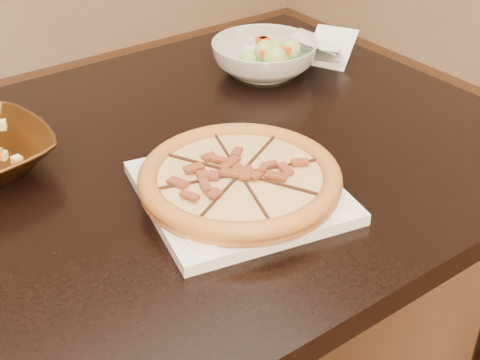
% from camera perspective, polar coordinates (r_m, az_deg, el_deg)
% --- Properties ---
extents(dining_table, '(1.35, 0.87, 0.75)m').
position_cam_1_polar(dining_table, '(1.12, -8.91, -4.07)').
color(dining_table, black).
rests_on(dining_table, floor).
extents(plate, '(0.33, 0.33, 0.02)m').
position_cam_1_polar(plate, '(0.98, 0.00, -0.95)').
color(plate, white).
rests_on(plate, dining_table).
extents(pizza, '(0.30, 0.30, 0.03)m').
position_cam_1_polar(pizza, '(0.97, -0.00, 0.20)').
color(pizza, '#C4703E').
rests_on(pizza, plate).
extents(salad_bowl, '(0.21, 0.21, 0.07)m').
position_cam_1_polar(salad_bowl, '(1.37, 2.06, 10.40)').
color(salad_bowl, silver).
rests_on(salad_bowl, dining_table).
extents(salad, '(0.08, 0.12, 0.04)m').
position_cam_1_polar(salad, '(1.35, 2.07, 12.37)').
color(salad, '#AEE772').
rests_on(salad, salad_bowl).
extents(cling_film, '(0.17, 0.14, 0.05)m').
position_cam_1_polar(cling_film, '(1.44, 6.85, 11.03)').
color(cling_film, white).
rests_on(cling_film, dining_table).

